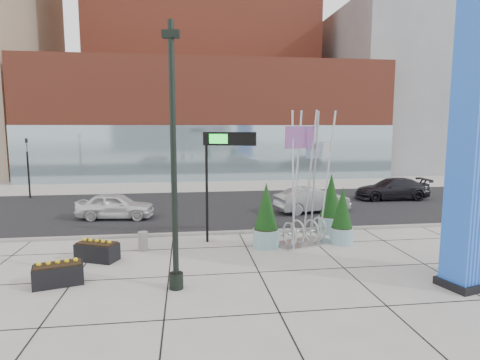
{
  "coord_description": "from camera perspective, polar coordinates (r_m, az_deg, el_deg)",
  "views": [
    {
      "loc": [
        -1.39,
        -13.76,
        4.87
      ],
      "look_at": [
        0.76,
        2.0,
        2.75
      ],
      "focal_mm": 30.0,
      "sensor_mm": 36.0,
      "label": 1
    }
  ],
  "objects": [
    {
      "name": "car_dark_east",
      "position": [
        28.79,
        20.77,
        -1.21
      ],
      "size": [
        4.96,
        2.15,
        1.42
      ],
      "primitive_type": "imported",
      "rotation": [
        0.0,
        0.0,
        -1.6
      ],
      "color": "black",
      "rests_on": "ground"
    },
    {
      "name": "box_planter_south",
      "position": [
        13.92,
        -24.44,
        -11.97
      ],
      "size": [
        1.6,
        1.1,
        0.8
      ],
      "rotation": [
        0.0,
        0.0,
        0.28
      ],
      "color": "black",
      "rests_on": "ground"
    },
    {
      "name": "public_art_sculpture",
      "position": [
        16.89,
        9.31,
        -4.16
      ],
      "size": [
        2.71,
        1.96,
        5.56
      ],
      "rotation": [
        0.0,
        0.0,
        0.33
      ],
      "color": "silver",
      "rests_on": "ground"
    },
    {
      "name": "curb_edge",
      "position": [
        18.45,
        -3.22,
        -7.53
      ],
      "size": [
        80.0,
        0.3,
        0.12
      ],
      "primitive_type": "cube",
      "color": "gray",
      "rests_on": "ground"
    },
    {
      "name": "tower_glass_front",
      "position": [
        36.12,
        -3.97,
        3.81
      ],
      "size": [
        34.0,
        0.6,
        5.0
      ],
      "primitive_type": "cube",
      "color": "#8CA5B2",
      "rests_on": "ground"
    },
    {
      "name": "overhead_street_sign",
      "position": [
        16.71,
        -2.08,
        4.59
      ],
      "size": [
        2.13,
        0.91,
        4.65
      ],
      "rotation": [
        0.0,
        0.0,
        -0.34
      ],
      "color": "black",
      "rests_on": "ground"
    },
    {
      "name": "ground",
      "position": [
        14.66,
        -1.94,
        -11.8
      ],
      "size": [
        160.0,
        160.0,
        0.0
      ],
      "primitive_type": "plane",
      "color": "#9E9991",
      "rests_on": "ground"
    },
    {
      "name": "round_planter_mid",
      "position": [
        18.91,
        12.79,
        -3.46
      ],
      "size": [
        1.1,
        1.1,
        2.76
      ],
      "color": "#88B2B8",
      "rests_on": "ground"
    },
    {
      "name": "street_asphalt",
      "position": [
        24.29,
        -4.35,
        -3.97
      ],
      "size": [
        80.0,
        12.0,
        0.02
      ],
      "primitive_type": "cube",
      "color": "black",
      "rests_on": "ground"
    },
    {
      "name": "car_white_west",
      "position": [
        22.33,
        -17.28,
        -3.56
      ],
      "size": [
        4.16,
        2.05,
        1.37
      ],
      "primitive_type": "imported",
      "rotation": [
        0.0,
        0.0,
        1.46
      ],
      "color": "silver",
      "rests_on": "ground"
    },
    {
      "name": "car_silver_mid",
      "position": [
        23.32,
        10.23,
        -2.82
      ],
      "size": [
        4.49,
        2.28,
        1.41
      ],
      "primitive_type": "imported",
      "rotation": [
        0.0,
        0.0,
        1.76
      ],
      "color": "#96999D",
      "rests_on": "ground"
    },
    {
      "name": "tower_podium",
      "position": [
        40.84,
        -4.46,
        8.45
      ],
      "size": [
        34.0,
        10.0,
        11.0
      ],
      "primitive_type": "cube",
      "color": "brown",
      "rests_on": "ground"
    },
    {
      "name": "round_planter_east",
      "position": [
        17.33,
        14.32,
        -5.1
      ],
      "size": [
        0.96,
        0.96,
        2.39
      ],
      "color": "#88B2B8",
      "rests_on": "ground"
    },
    {
      "name": "box_planter_north",
      "position": [
        15.77,
        -19.65,
        -9.42
      ],
      "size": [
        1.65,
        1.28,
        0.81
      ],
      "rotation": [
        0.0,
        0.0,
        -0.42
      ],
      "color": "black",
      "rests_on": "ground"
    },
    {
      "name": "building_grey_parking",
      "position": [
        53.49,
        23.55,
        11.4
      ],
      "size": [
        20.0,
        18.0,
        18.0
      ],
      "primitive_type": "cube",
      "color": "slate",
      "rests_on": "ground"
    },
    {
      "name": "lamp_post",
      "position": [
        11.88,
        -9.35,
        -0.58
      ],
      "size": [
        0.52,
        0.43,
        7.82
      ],
      "rotation": [
        0.0,
        0.0,
        -0.2
      ],
      "color": "black",
      "rests_on": "ground"
    },
    {
      "name": "concrete_bollard",
      "position": [
        16.48,
        -13.63,
        -8.45
      ],
      "size": [
        0.39,
        0.39,
        0.75
      ],
      "primitive_type": "cylinder",
      "color": "gray",
      "rests_on": "ground"
    },
    {
      "name": "traffic_signal",
      "position": [
        30.76,
        -27.93,
        1.92
      ],
      "size": [
        0.15,
        0.18,
        4.1
      ],
      "color": "black",
      "rests_on": "ground"
    },
    {
      "name": "round_planter_west",
      "position": [
        16.29,
        3.73,
        -5.23
      ],
      "size": [
        1.06,
        1.06,
        2.66
      ],
      "color": "#88B2B8",
      "rests_on": "ground"
    }
  ]
}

